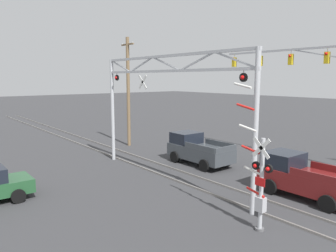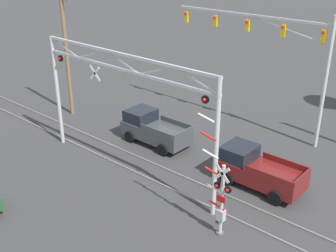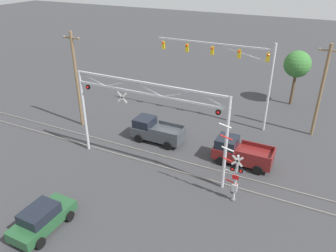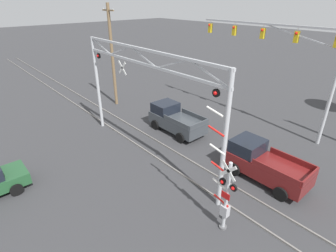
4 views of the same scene
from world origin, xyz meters
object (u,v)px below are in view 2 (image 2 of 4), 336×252
at_px(crossing_signal_mast, 220,198).
at_px(utility_pole_left, 67,53).
at_px(pickup_truck_following, 256,169).
at_px(traffic_signal_span, 283,49).
at_px(crossing_gantry, 123,93).
at_px(pickup_truck_lead, 153,129).

bearing_deg(crossing_signal_mast, utility_pole_left, 164.72).
bearing_deg(utility_pole_left, pickup_truck_following, 0.60).
bearing_deg(utility_pole_left, traffic_signal_span, 26.91).
relative_size(pickup_truck_following, utility_pole_left, 0.51).
relative_size(crossing_signal_mast, traffic_signal_span, 0.49).
bearing_deg(crossing_gantry, traffic_signal_span, 69.51).
height_order(crossing_gantry, utility_pole_left, utility_pole_left).
relative_size(crossing_gantry, traffic_signal_span, 1.08).
bearing_deg(pickup_truck_lead, pickup_truck_following, -1.84).
xyz_separation_m(crossing_gantry, pickup_truck_following, (6.33, 3.68, -3.89)).
xyz_separation_m(traffic_signal_span, pickup_truck_lead, (-5.37, -6.44, -4.97)).
bearing_deg(pickup_truck_following, crossing_gantry, -149.83).
distance_m(crossing_signal_mast, utility_pole_left, 17.61).
bearing_deg(pickup_truck_following, pickup_truck_lead, 178.16).
distance_m(crossing_gantry, utility_pole_left, 10.25).
xyz_separation_m(traffic_signal_span, pickup_truck_following, (2.45, -6.69, -4.97)).
xyz_separation_m(crossing_gantry, utility_pole_left, (-9.63, 3.51, -0.13)).
relative_size(crossing_signal_mast, pickup_truck_following, 1.20).
bearing_deg(traffic_signal_span, crossing_gantry, -110.49).
bearing_deg(pickup_truck_lead, crossing_gantry, -69.14).
xyz_separation_m(crossing_signal_mast, pickup_truck_following, (-0.80, 4.75, -0.92)).
xyz_separation_m(crossing_signal_mast, utility_pole_left, (-16.76, 4.58, 2.84)).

